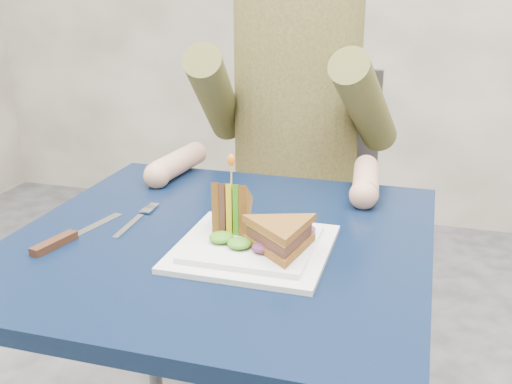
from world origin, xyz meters
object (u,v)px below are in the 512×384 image
(plate, at_px, (253,246))
(sandwich_flat, at_px, (281,236))
(chair, at_px, (301,203))
(diner, at_px, (295,84))
(fork, at_px, (135,220))
(table, at_px, (222,275))
(sandwich_upright, at_px, (232,209))
(knife, at_px, (63,240))

(plate, bearing_deg, sandwich_flat, -24.44)
(chair, xyz_separation_m, plate, (0.08, -0.75, 0.20))
(diner, height_order, fork, diner)
(table, xyz_separation_m, sandwich_flat, (0.13, -0.07, 0.12))
(table, bearing_deg, sandwich_upright, 0.91)
(plate, bearing_deg, sandwich_upright, 140.09)
(diner, distance_m, knife, 0.77)
(fork, distance_m, knife, 0.15)
(sandwich_upright, relative_size, knife, 0.64)
(plate, bearing_deg, knife, -169.32)
(table, distance_m, knife, 0.30)
(sandwich_flat, distance_m, fork, 0.33)
(table, height_order, fork, fork)
(fork, xyz_separation_m, knife, (-0.08, -0.13, 0.00))
(plate, relative_size, sandwich_upright, 1.85)
(sandwich_upright, relative_size, fork, 0.79)
(chair, xyz_separation_m, sandwich_flat, (0.13, -0.78, 0.23))
(diner, xyz_separation_m, plate, (0.08, -0.64, -0.18))
(chair, xyz_separation_m, diner, (-0.00, -0.11, 0.37))
(sandwich_flat, distance_m, sandwich_upright, 0.13)
(diner, height_order, plate, diner)
(fork, bearing_deg, knife, -122.07)
(table, xyz_separation_m, sandwich_upright, (0.02, 0.00, 0.13))
(sandwich_flat, bearing_deg, plate, 155.56)
(sandwich_upright, height_order, knife, sandwich_upright)
(chair, relative_size, plate, 3.58)
(chair, bearing_deg, fork, -104.80)
(diner, xyz_separation_m, knife, (-0.26, -0.70, -0.18))
(plate, distance_m, sandwich_upright, 0.08)
(table, height_order, chair, chair)
(diner, distance_m, sandwich_upright, 0.61)
(plate, distance_m, sandwich_flat, 0.07)
(table, height_order, knife, knife)
(plate, xyz_separation_m, sandwich_flat, (0.05, -0.02, 0.04))
(sandwich_flat, distance_m, knife, 0.40)
(chair, xyz_separation_m, fork, (-0.18, -0.69, 0.19))
(plate, xyz_separation_m, fork, (-0.26, 0.06, -0.01))
(knife, bearing_deg, plate, 10.68)
(sandwich_upright, bearing_deg, table, -179.09)
(diner, distance_m, plate, 0.67)
(sandwich_flat, relative_size, fork, 1.14)
(table, xyz_separation_m, chair, (0.00, 0.71, -0.11))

